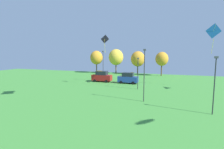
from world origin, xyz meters
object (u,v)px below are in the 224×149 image
(parked_car_second_from_left, at_px, (128,78))
(light_post_1, at_px, (144,73))
(light_post_2, at_px, (215,82))
(treeline_tree_1, at_px, (116,57))
(parked_car_leftmost, at_px, (102,76))
(light_post_3, at_px, (103,65))
(kite_flying_5, at_px, (213,32))
(treeline_tree_0, at_px, (96,58))
(treeline_tree_3, at_px, (162,59))
(kite_flying_0, at_px, (105,40))
(light_post_0, at_px, (138,72))
(treeline_tree_2, at_px, (138,59))

(parked_car_second_from_left, xyz_separation_m, light_post_1, (5.56, -13.51, 2.83))
(light_post_2, bearing_deg, treeline_tree_1, 123.16)
(parked_car_leftmost, distance_m, light_post_3, 2.78)
(kite_flying_5, distance_m, treeline_tree_0, 36.05)
(kite_flying_5, distance_m, light_post_1, 18.07)
(treeline_tree_0, xyz_separation_m, treeline_tree_3, (21.35, -0.85, -0.17))
(kite_flying_0, distance_m, treeline_tree_3, 22.93)
(kite_flying_0, relative_size, light_post_3, 0.51)
(treeline_tree_1, distance_m, treeline_tree_3, 14.53)
(parked_car_leftmost, bearing_deg, light_post_0, -32.44)
(parked_car_second_from_left, xyz_separation_m, light_post_2, (13.50, -16.23, 2.38))
(parked_car_leftmost, distance_m, treeline_tree_1, 17.52)
(treeline_tree_2, height_order, treeline_tree_3, treeline_tree_2)
(light_post_1, bearing_deg, parked_car_leftmost, 130.96)
(parked_car_leftmost, height_order, light_post_3, light_post_3)
(light_post_3, bearing_deg, kite_flying_0, -63.33)
(kite_flying_5, height_order, treeline_tree_2, kite_flying_5)
(kite_flying_5, bearing_deg, light_post_1, -128.48)
(light_post_3, height_order, treeline_tree_2, treeline_tree_2)
(light_post_3, bearing_deg, treeline_tree_1, 97.73)
(light_post_2, relative_size, treeline_tree_2, 0.87)
(light_post_0, relative_size, treeline_tree_1, 0.73)
(parked_car_leftmost, xyz_separation_m, light_post_1, (11.91, -13.71, 2.78))
(treeline_tree_3, bearing_deg, light_post_3, -127.42)
(kite_flying_0, distance_m, kite_flying_5, 20.30)
(parked_car_leftmost, bearing_deg, light_post_2, -40.72)
(light_post_2, relative_size, light_post_3, 0.89)
(treeline_tree_3, bearing_deg, parked_car_second_from_left, -111.07)
(light_post_0, xyz_separation_m, light_post_3, (-9.20, 5.78, 0.68))
(kite_flying_0, relative_size, treeline_tree_1, 0.46)
(treeline_tree_1, bearing_deg, parked_car_second_from_left, -64.17)
(light_post_1, distance_m, light_post_2, 8.40)
(parked_car_leftmost, xyz_separation_m, light_post_0, (9.56, -5.82, 2.08))
(parked_car_second_from_left, height_order, treeline_tree_0, treeline_tree_0)
(kite_flying_0, bearing_deg, parked_car_second_from_left, 46.36)
(parked_car_second_from_left, xyz_separation_m, light_post_3, (-5.99, 0.16, 2.80))
(light_post_1, relative_size, treeline_tree_1, 0.91)
(kite_flying_0, xyz_separation_m, light_post_0, (7.08, -1.56, -6.01))
(light_post_1, bearing_deg, light_post_3, 130.17)
(treeline_tree_2, bearing_deg, treeline_tree_1, -176.99)
(treeline_tree_3, bearing_deg, treeline_tree_0, 177.73)
(light_post_2, bearing_deg, treeline_tree_3, 102.73)
(parked_car_second_from_left, distance_m, light_post_3, 6.61)
(light_post_0, xyz_separation_m, treeline_tree_1, (-11.50, 22.74, 2.04))
(parked_car_leftmost, distance_m, treeline_tree_3, 20.58)
(kite_flying_0, distance_m, light_post_2, 21.97)
(treeline_tree_0, bearing_deg, light_post_3, -61.33)
(light_post_3, height_order, treeline_tree_3, light_post_3)
(treeline_tree_0, bearing_deg, kite_flying_5, -28.93)
(treeline_tree_1, bearing_deg, kite_flying_0, -78.21)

